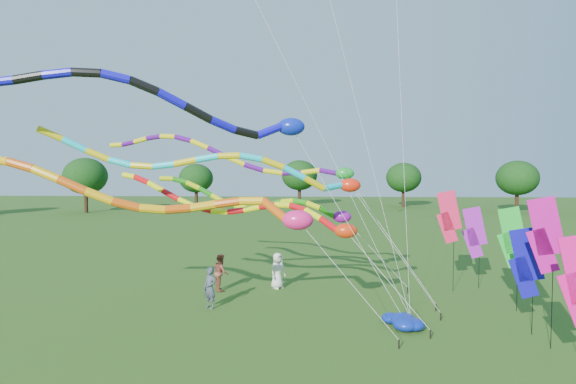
{
  "coord_description": "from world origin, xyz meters",
  "views": [
    {
      "loc": [
        -1.11,
        -13.44,
        5.79
      ],
      "look_at": [
        -2.03,
        5.44,
        4.8
      ],
      "focal_mm": 30.0,
      "sensor_mm": 36.0,
      "label": 1
    }
  ],
  "objects_px": {
    "person_c": "(221,272)",
    "blue_nylon_heap": "(407,323)",
    "person_a": "(278,271)",
    "tube_kite_red": "(256,210)",
    "tube_kite_orange": "(168,199)",
    "person_b": "(210,288)"
  },
  "relations": [
    {
      "from": "person_c",
      "to": "blue_nylon_heap",
      "type": "bearing_deg",
      "value": -143.5
    },
    {
      "from": "person_a",
      "to": "tube_kite_red",
      "type": "bearing_deg",
      "value": -147.16
    },
    {
      "from": "tube_kite_red",
      "to": "tube_kite_orange",
      "type": "relative_size",
      "value": 0.83
    },
    {
      "from": "tube_kite_orange",
      "to": "person_a",
      "type": "height_order",
      "value": "tube_kite_orange"
    },
    {
      "from": "tube_kite_red",
      "to": "person_b",
      "type": "distance_m",
      "value": 3.81
    },
    {
      "from": "person_a",
      "to": "person_c",
      "type": "distance_m",
      "value": 2.69
    },
    {
      "from": "tube_kite_red",
      "to": "blue_nylon_heap",
      "type": "distance_m",
      "value": 7.03
    },
    {
      "from": "person_a",
      "to": "person_b",
      "type": "height_order",
      "value": "person_a"
    },
    {
      "from": "tube_kite_red",
      "to": "person_b",
      "type": "bearing_deg",
      "value": -167.76
    },
    {
      "from": "person_a",
      "to": "blue_nylon_heap",
      "type": "bearing_deg",
      "value": -95.84
    },
    {
      "from": "person_a",
      "to": "person_b",
      "type": "xyz_separation_m",
      "value": [
        -2.54,
        -3.37,
        -0.01
      ]
    },
    {
      "from": "blue_nylon_heap",
      "to": "person_b",
      "type": "height_order",
      "value": "person_b"
    },
    {
      "from": "blue_nylon_heap",
      "to": "person_b",
      "type": "distance_m",
      "value": 7.88
    },
    {
      "from": "tube_kite_orange",
      "to": "person_b",
      "type": "xyz_separation_m",
      "value": [
        0.49,
        3.92,
        -3.92
      ]
    },
    {
      "from": "person_b",
      "to": "tube_kite_red",
      "type": "bearing_deg",
      "value": 25.46
    },
    {
      "from": "blue_nylon_heap",
      "to": "person_a",
      "type": "xyz_separation_m",
      "value": [
        -5.02,
        5.48,
        0.64
      ]
    },
    {
      "from": "tube_kite_orange",
      "to": "blue_nylon_heap",
      "type": "distance_m",
      "value": 9.43
    },
    {
      "from": "tube_kite_orange",
      "to": "person_c",
      "type": "bearing_deg",
      "value": 88.03
    },
    {
      "from": "tube_kite_red",
      "to": "person_c",
      "type": "relative_size",
      "value": 7.1
    },
    {
      "from": "tube_kite_red",
      "to": "blue_nylon_heap",
      "type": "xyz_separation_m",
      "value": [
        5.61,
        -1.73,
        -3.88
      ]
    },
    {
      "from": "tube_kite_red",
      "to": "person_a",
      "type": "xyz_separation_m",
      "value": [
        0.58,
        3.75,
        -3.24
      ]
    },
    {
      "from": "tube_kite_orange",
      "to": "person_a",
      "type": "relative_size",
      "value": 8.62
    }
  ]
}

